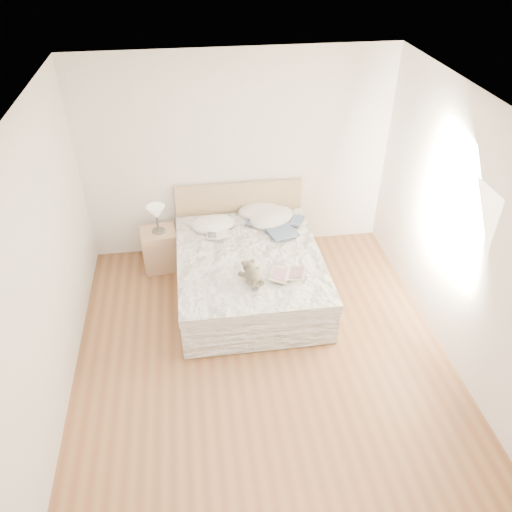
% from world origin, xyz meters
% --- Properties ---
extents(floor, '(4.00, 4.50, 0.00)m').
position_xyz_m(floor, '(0.00, 0.00, 0.00)').
color(floor, brown).
rests_on(floor, ground).
extents(ceiling, '(4.00, 4.50, 0.00)m').
position_xyz_m(ceiling, '(0.00, 0.00, 2.70)').
color(ceiling, white).
rests_on(ceiling, ground).
extents(wall_back, '(4.00, 0.02, 2.70)m').
position_xyz_m(wall_back, '(0.00, 2.25, 1.35)').
color(wall_back, white).
rests_on(wall_back, ground).
extents(wall_front, '(4.00, 0.02, 2.70)m').
position_xyz_m(wall_front, '(0.00, -2.25, 1.35)').
color(wall_front, white).
rests_on(wall_front, ground).
extents(wall_left, '(0.02, 4.50, 2.70)m').
position_xyz_m(wall_left, '(-2.00, 0.00, 1.35)').
color(wall_left, white).
rests_on(wall_left, ground).
extents(wall_right, '(0.02, 4.50, 2.70)m').
position_xyz_m(wall_right, '(2.00, 0.00, 1.35)').
color(wall_right, white).
rests_on(wall_right, ground).
extents(window, '(0.02, 1.30, 1.10)m').
position_xyz_m(window, '(1.99, 0.30, 1.45)').
color(window, white).
rests_on(window, wall_right).
extents(bed, '(1.72, 2.14, 1.00)m').
position_xyz_m(bed, '(0.00, 1.19, 0.31)').
color(bed, tan).
rests_on(bed, floor).
extents(nightstand, '(0.49, 0.44, 0.56)m').
position_xyz_m(nightstand, '(-1.10, 1.86, 0.28)').
color(nightstand, tan).
rests_on(nightstand, floor).
extents(table_lamp, '(0.27, 0.27, 0.37)m').
position_xyz_m(table_lamp, '(-1.09, 1.85, 0.83)').
color(table_lamp, '#4B4742').
rests_on(table_lamp, nightstand).
extents(pillow_left, '(0.61, 0.48, 0.17)m').
position_xyz_m(pillow_left, '(-0.38, 1.80, 0.64)').
color(pillow_left, white).
rests_on(pillow_left, bed).
extents(pillow_middle, '(0.62, 0.45, 0.18)m').
position_xyz_m(pillow_middle, '(0.28, 2.03, 0.64)').
color(pillow_middle, white).
rests_on(pillow_middle, bed).
extents(pillow_right, '(0.80, 0.74, 0.20)m').
position_xyz_m(pillow_right, '(0.40, 1.86, 0.64)').
color(pillow_right, white).
rests_on(pillow_right, bed).
extents(blouse, '(0.68, 0.70, 0.02)m').
position_xyz_m(blouse, '(0.45, 1.58, 0.63)').
color(blouse, '#3B4D6E').
rests_on(blouse, bed).
extents(photo_book, '(0.29, 0.20, 0.02)m').
position_xyz_m(photo_book, '(-0.35, 1.55, 0.63)').
color(photo_book, white).
rests_on(photo_book, bed).
extents(childrens_book, '(0.47, 0.39, 0.03)m').
position_xyz_m(childrens_book, '(0.37, 0.64, 0.63)').
color(childrens_book, beige).
rests_on(childrens_book, bed).
extents(teddy_bear, '(0.31, 0.37, 0.17)m').
position_xyz_m(teddy_bear, '(-0.03, 0.57, 0.65)').
color(teddy_bear, '#5F5847').
rests_on(teddy_bear, bed).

